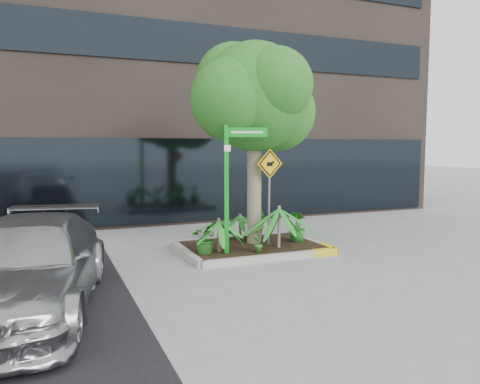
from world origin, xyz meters
name	(u,v)px	position (x,y,z in m)	size (l,w,h in m)	color
ground	(249,254)	(0.00, 0.00, 0.00)	(80.00, 80.00, 0.00)	gray
building	(172,14)	(0.50, 8.50, 7.50)	(18.00, 8.00, 15.00)	#2D2621
planter	(254,247)	(0.23, 0.27, 0.10)	(3.35, 2.36, 0.15)	#9E9E99
tree	(254,97)	(0.34, 0.51, 3.61)	(3.29, 2.92, 4.94)	gray
palm_front	(279,209)	(0.65, -0.21, 1.04)	(1.08, 1.08, 1.20)	gray
palm_left	(219,220)	(-0.77, -0.08, 0.84)	(0.83, 0.83, 0.93)	gray
palm_back	(240,216)	(0.24, 1.12, 0.72)	(0.69, 0.69, 0.77)	gray
parked_car	(28,266)	(-4.52, -2.14, 0.69)	(1.93, 4.75, 1.38)	#A1A2A6
shrub_a	(204,238)	(-1.12, -0.14, 0.49)	(0.62, 0.62, 0.69)	#1D5317
shrub_b	(297,226)	(1.37, 0.20, 0.52)	(0.41, 0.41, 0.74)	#20671E
shrub_c	(258,238)	(0.00, -0.49, 0.46)	(0.33, 0.33, 0.62)	#2D6D22
shrub_d	(258,223)	(0.63, 0.91, 0.55)	(0.44, 0.44, 0.81)	#2B691E
street_sign_post	(230,170)	(-0.58, -0.27, 1.95)	(0.85, 1.17, 3.15)	#0E9E1D
cattle_sign	(269,180)	(0.58, 0.15, 1.67)	(0.69, 0.12, 2.25)	slate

